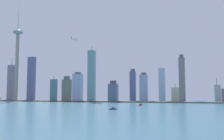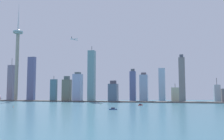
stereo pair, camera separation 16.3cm
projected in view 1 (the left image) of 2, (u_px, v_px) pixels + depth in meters
waterfront_pier at (96, 101)px, 793.17m from camera, size 996.98×50.69×3.22m
observation_tower at (17, 51)px, 921.14m from camera, size 37.20×37.20×372.92m
skyscraper_0 at (217, 93)px, 762.84m from camera, size 17.75×26.70×74.18m
skyscraper_1 at (133, 86)px, 816.09m from camera, size 19.79×13.01×107.76m
skyscraper_3 at (92, 76)px, 802.29m from camera, size 21.81×20.00×181.43m
skyscraper_4 at (182, 79)px, 836.22m from camera, size 20.74×16.70×158.60m
skyscraper_5 at (11, 83)px, 940.36m from camera, size 23.40×18.56×160.59m
skyscraper_6 at (162, 85)px, 813.82m from camera, size 20.42×26.73×109.42m
skyscraper_7 at (113, 92)px, 770.79m from camera, size 27.93×25.28×66.80m
skyscraper_8 at (78, 87)px, 818.74m from camera, size 27.88×25.54×97.04m
skyscraper_9 at (175, 95)px, 753.66m from camera, size 22.73×26.57×56.95m
skyscraper_10 at (54, 90)px, 830.01m from camera, size 21.33×12.07×86.40m
skyscraper_11 at (67, 90)px, 826.23m from camera, size 27.53×19.76×84.38m
skyscraper_12 at (144, 88)px, 809.81m from camera, size 26.13×20.43×94.93m
skyscraper_13 at (31, 79)px, 924.17m from camera, size 27.93×14.62×162.91m
boat_1 at (113, 109)px, 433.88m from camera, size 15.01×8.06×3.82m
boat_2 at (140, 105)px, 575.86m from camera, size 9.05×14.33×9.49m
channel_buoy_0 at (101, 104)px, 617.56m from camera, size 1.85×1.85×2.14m
channel_buoy_1 at (13, 107)px, 500.03m from camera, size 1.19×1.19×2.69m
airplane at (74, 39)px, 747.36m from camera, size 26.14×26.70×8.04m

